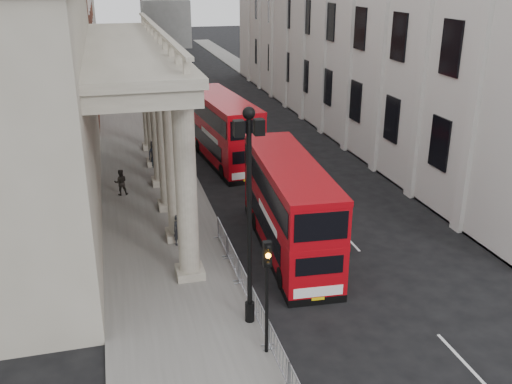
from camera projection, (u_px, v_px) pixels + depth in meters
sidewalk_west at (140, 143)px, 44.75m from camera, size 6.00×140.00×0.12m
sidewalk_east at (336, 129)px, 48.64m from camera, size 3.00×140.00×0.12m
kerb at (177, 140)px, 45.44m from camera, size 0.20×140.00×0.14m
portico_building at (3, 106)px, 30.01m from camera, size 9.00×28.00×12.00m
lamp_post_south at (249, 205)px, 20.10m from camera, size 1.05×0.44×8.32m
lamp_post_mid at (185, 107)px, 34.54m from camera, size 1.05×0.44×8.32m
lamp_post_north at (159, 67)px, 48.97m from camera, size 1.05×0.44×8.32m
traffic_light at (267, 277)px, 18.96m from camera, size 0.28×0.33×4.30m
crowd_barriers at (269, 334)px, 20.09m from camera, size 0.50×18.75×1.10m
bus_near at (289, 205)px, 26.91m from camera, size 3.19×10.46×4.45m
bus_far at (223, 128)px, 39.83m from camera, size 3.53×10.76×4.56m
pedestrian_a at (179, 230)px, 27.66m from camera, size 0.66×0.55×1.54m
pedestrian_b at (121, 182)px, 33.88m from camera, size 0.77×0.60×1.58m
pedestrian_c at (155, 154)px, 38.72m from camera, size 1.03×0.80×1.85m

